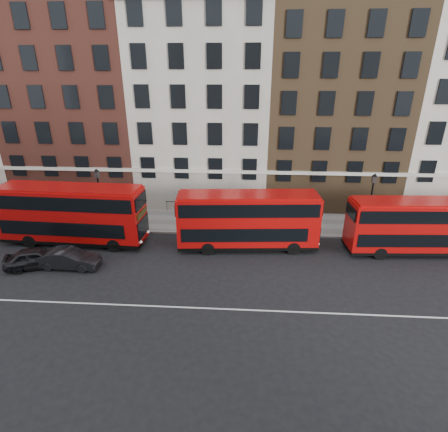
# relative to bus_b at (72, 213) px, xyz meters

# --- Properties ---
(ground) EXTENTS (120.00, 120.00, 0.00)m
(ground) POSITION_rel_bus_b_xyz_m (9.17, -5.82, -2.56)
(ground) COLOR black
(ground) RESTS_ON ground
(pavement) EXTENTS (80.00, 5.00, 0.15)m
(pavement) POSITION_rel_bus_b_xyz_m (9.17, 4.68, -2.48)
(pavement) COLOR slate
(pavement) RESTS_ON ground
(kerb) EXTENTS (80.00, 0.30, 0.16)m
(kerb) POSITION_rel_bus_b_xyz_m (9.17, 2.18, -2.48)
(kerb) COLOR gray
(kerb) RESTS_ON ground
(road_centre_line) EXTENTS (70.00, 0.12, 0.01)m
(road_centre_line) POSITION_rel_bus_b_xyz_m (9.17, -7.82, -2.55)
(road_centre_line) COLOR white
(road_centre_line) RESTS_ON ground
(building_terrace) EXTENTS (64.00, 11.95, 22.00)m
(building_terrace) POSITION_rel_bus_b_xyz_m (8.87, 12.06, 7.68)
(building_terrace) COLOR #BBB2A2
(building_terrace) RESTS_ON ground
(bus_b) EXTENTS (11.45, 3.22, 4.77)m
(bus_b) POSITION_rel_bus_b_xyz_m (0.00, 0.00, 0.00)
(bus_b) COLOR #AF0908
(bus_b) RESTS_ON ground
(bus_c) EXTENTS (10.88, 3.37, 4.50)m
(bus_c) POSITION_rel_bus_b_xyz_m (13.81, -0.00, -0.14)
(bus_c) COLOR #AF0908
(bus_c) RESTS_ON ground
(bus_d) EXTENTS (10.28, 3.02, 4.27)m
(bus_d) POSITION_rel_bus_b_xyz_m (26.47, -0.00, -0.27)
(bus_d) COLOR #AF0908
(bus_d) RESTS_ON ground
(car_rear) EXTENTS (4.55, 2.97, 1.44)m
(car_rear) POSITION_rel_bus_b_xyz_m (-1.04, -3.87, -1.84)
(car_rear) COLOR black
(car_rear) RESTS_ON ground
(car_front) EXTENTS (4.27, 1.57, 1.40)m
(car_front) POSITION_rel_bus_b_xyz_m (1.29, -3.82, -1.86)
(car_front) COLOR black
(car_front) RESTS_ON ground
(lamp_post_left) EXTENTS (0.44, 0.44, 5.33)m
(lamp_post_left) POSITION_rel_bus_b_xyz_m (1.27, 2.68, 0.52)
(lamp_post_left) COLOR black
(lamp_post_left) RESTS_ON pavement
(lamp_post_right) EXTENTS (0.44, 0.44, 5.33)m
(lamp_post_right) POSITION_rel_bus_b_xyz_m (23.80, 2.71, 0.52)
(lamp_post_right) COLOR black
(lamp_post_right) RESTS_ON pavement
(iron_railings) EXTENTS (6.60, 0.06, 1.00)m
(iron_railings) POSITION_rel_bus_b_xyz_m (9.17, 6.88, -1.91)
(iron_railings) COLOR black
(iron_railings) RESTS_ON pavement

